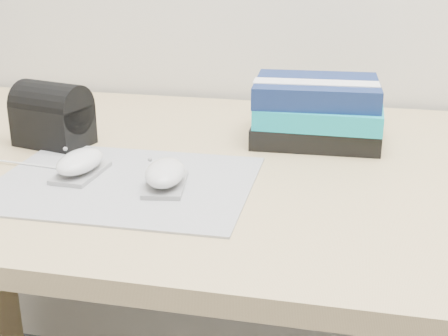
% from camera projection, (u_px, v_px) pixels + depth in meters
% --- Properties ---
extents(desk, '(1.60, 0.80, 0.73)m').
position_uv_depth(desk, '(287.00, 273.00, 1.14)').
color(desk, tan).
rests_on(desk, ground).
extents(mousepad, '(0.38, 0.30, 0.00)m').
position_uv_depth(mousepad, '(124.00, 183.00, 0.92)').
color(mousepad, gray).
rests_on(mousepad, desk).
extents(mouse_rear, '(0.06, 0.11, 0.04)m').
position_uv_depth(mouse_rear, '(80.00, 163.00, 0.94)').
color(mouse_rear, '#97979A').
rests_on(mouse_rear, mousepad).
extents(mouse_front, '(0.07, 0.11, 0.04)m').
position_uv_depth(mouse_front, '(165.00, 175.00, 0.89)').
color(mouse_front, gray).
rests_on(mouse_front, mousepad).
extents(usb_cable, '(0.24, 0.03, 0.00)m').
position_uv_depth(usb_cable, '(2.00, 161.00, 1.00)').
color(usb_cable, white).
rests_on(usb_cable, mousepad).
extents(book_stack, '(0.23, 0.19, 0.11)m').
position_uv_depth(book_stack, '(317.00, 111.00, 1.10)').
color(book_stack, black).
rests_on(book_stack, desk).
extents(pouch, '(0.14, 0.11, 0.11)m').
position_uv_depth(pouch, '(52.00, 115.00, 1.08)').
color(pouch, black).
rests_on(pouch, desk).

